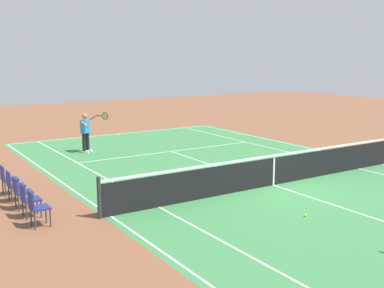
{
  "coord_description": "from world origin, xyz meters",
  "views": [
    {
      "loc": [
        -10.85,
        10.04,
        4.01
      ],
      "look_at": [
        3.3,
        0.92,
        0.9
      ],
      "focal_mm": 44.65,
      "sensor_mm": 36.0,
      "label": 1
    }
  ],
  "objects_px": {
    "spectator_chair_2": "(20,190)",
    "spectator_chair_1": "(28,198)",
    "spectator_chair_0": "(36,206)",
    "spectator_chair_4": "(7,178)",
    "tennis_player_near": "(86,130)",
    "spectator_chair_3": "(13,184)",
    "tennis_net": "(274,170)",
    "tennis_ball": "(305,215)"
  },
  "relations": [
    {
      "from": "spectator_chair_1",
      "to": "spectator_chair_2",
      "type": "bearing_deg",
      "value": 0.0
    },
    {
      "from": "spectator_chair_2",
      "to": "spectator_chair_3",
      "type": "bearing_deg",
      "value": 0.0
    },
    {
      "from": "spectator_chair_0",
      "to": "spectator_chair_3",
      "type": "xyz_separation_m",
      "value": [
        2.37,
        0.0,
        0.0
      ]
    },
    {
      "from": "tennis_player_near",
      "to": "spectator_chair_3",
      "type": "distance_m",
      "value": 7.02
    },
    {
      "from": "tennis_ball",
      "to": "spectator_chair_3",
      "type": "distance_m",
      "value": 7.96
    },
    {
      "from": "spectator_chair_0",
      "to": "spectator_chair_4",
      "type": "height_order",
      "value": "same"
    },
    {
      "from": "spectator_chair_0",
      "to": "spectator_chair_1",
      "type": "distance_m",
      "value": 0.79
    },
    {
      "from": "spectator_chair_0",
      "to": "tennis_player_near",
      "type": "bearing_deg",
      "value": -27.93
    },
    {
      "from": "spectator_chair_2",
      "to": "spectator_chair_3",
      "type": "xyz_separation_m",
      "value": [
        0.79,
        0.0,
        0.0
      ]
    },
    {
      "from": "tennis_net",
      "to": "spectator_chair_0",
      "type": "xyz_separation_m",
      "value": [
        0.25,
        7.27,
        0.03
      ]
    },
    {
      "from": "spectator_chair_0",
      "to": "spectator_chair_4",
      "type": "xyz_separation_m",
      "value": [
        3.16,
        0.0,
        0.0
      ]
    },
    {
      "from": "tennis_player_near",
      "to": "spectator_chair_3",
      "type": "bearing_deg",
      "value": 142.96
    },
    {
      "from": "tennis_ball",
      "to": "spectator_chair_1",
      "type": "relative_size",
      "value": 0.08
    },
    {
      "from": "spectator_chair_1",
      "to": "spectator_chair_4",
      "type": "height_order",
      "value": "same"
    },
    {
      "from": "tennis_player_near",
      "to": "spectator_chair_4",
      "type": "distance_m",
      "value": 6.41
    },
    {
      "from": "spectator_chair_0",
      "to": "spectator_chair_1",
      "type": "relative_size",
      "value": 1.0
    },
    {
      "from": "tennis_player_near",
      "to": "spectator_chair_2",
      "type": "height_order",
      "value": "tennis_player_near"
    },
    {
      "from": "tennis_ball",
      "to": "spectator_chair_4",
      "type": "height_order",
      "value": "spectator_chair_4"
    },
    {
      "from": "spectator_chair_0",
      "to": "spectator_chair_2",
      "type": "relative_size",
      "value": 1.0
    },
    {
      "from": "spectator_chair_2",
      "to": "spectator_chair_0",
      "type": "bearing_deg",
      "value": 180.0
    },
    {
      "from": "tennis_player_near",
      "to": "tennis_ball",
      "type": "xyz_separation_m",
      "value": [
        -10.9,
        -1.69,
        -0.9
      ]
    },
    {
      "from": "spectator_chair_2",
      "to": "spectator_chair_1",
      "type": "bearing_deg",
      "value": 180.0
    },
    {
      "from": "tennis_ball",
      "to": "spectator_chair_2",
      "type": "height_order",
      "value": "spectator_chair_2"
    },
    {
      "from": "spectator_chair_1",
      "to": "spectator_chair_4",
      "type": "distance_m",
      "value": 2.37
    },
    {
      "from": "spectator_chair_1",
      "to": "spectator_chair_4",
      "type": "xyz_separation_m",
      "value": [
        2.37,
        0.0,
        0.0
      ]
    },
    {
      "from": "spectator_chair_3",
      "to": "spectator_chair_4",
      "type": "height_order",
      "value": "same"
    },
    {
      "from": "spectator_chair_0",
      "to": "spectator_chair_3",
      "type": "distance_m",
      "value": 2.37
    },
    {
      "from": "tennis_player_near",
      "to": "spectator_chair_1",
      "type": "height_order",
      "value": "tennis_player_near"
    },
    {
      "from": "tennis_ball",
      "to": "spectator_chair_3",
      "type": "bearing_deg",
      "value": 48.11
    },
    {
      "from": "tennis_ball",
      "to": "spectator_chair_4",
      "type": "bearing_deg",
      "value": 44.14
    },
    {
      "from": "spectator_chair_4",
      "to": "tennis_player_near",
      "type": "bearing_deg",
      "value": -41.31
    },
    {
      "from": "spectator_chair_0",
      "to": "spectator_chair_3",
      "type": "height_order",
      "value": "same"
    },
    {
      "from": "tennis_player_near",
      "to": "spectator_chair_2",
      "type": "distance_m",
      "value": 7.67
    },
    {
      "from": "tennis_net",
      "to": "tennis_ball",
      "type": "relative_size",
      "value": 177.27
    },
    {
      "from": "tennis_ball",
      "to": "spectator_chair_2",
      "type": "bearing_deg",
      "value": 52.65
    },
    {
      "from": "tennis_player_near",
      "to": "spectator_chair_4",
      "type": "bearing_deg",
      "value": 138.69
    },
    {
      "from": "spectator_chair_2",
      "to": "tennis_player_near",
      "type": "bearing_deg",
      "value": -33.48
    },
    {
      "from": "spectator_chair_1",
      "to": "spectator_chair_2",
      "type": "xyz_separation_m",
      "value": [
        0.79,
        0.0,
        0.0
      ]
    },
    {
      "from": "tennis_ball",
      "to": "spectator_chair_0",
      "type": "distance_m",
      "value": 6.62
    },
    {
      "from": "spectator_chair_0",
      "to": "spectator_chair_1",
      "type": "bearing_deg",
      "value": 0.0
    },
    {
      "from": "tennis_player_near",
      "to": "spectator_chair_0",
      "type": "bearing_deg",
      "value": 152.07
    },
    {
      "from": "spectator_chair_2",
      "to": "tennis_net",
      "type": "bearing_deg",
      "value": -104.12
    }
  ]
}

